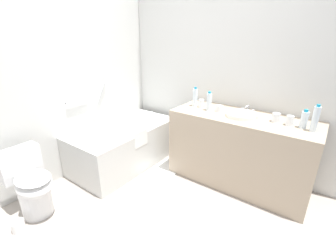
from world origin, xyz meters
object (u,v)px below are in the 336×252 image
Objects in this scene: water_bottle_3 at (195,97)px; drinking_glass_0 at (290,121)px; water_bottle_2 at (304,120)px; drinking_glass_1 at (219,109)px; sink_basin at (241,115)px; bathtub at (124,144)px; drinking_glass_3 at (276,117)px; toilet_paper_roll at (18,226)px; bath_mat at (164,171)px; water_bottle_0 at (209,102)px; sink_faucet at (247,109)px; toilet at (31,185)px; drinking_glass_2 at (201,103)px; water_bottle_1 at (315,119)px.

water_bottle_3 reaches higher than drinking_glass_0.
drinking_glass_1 is at bearing 90.02° from water_bottle_2.
sink_basin is 0.27m from drinking_glass_1.
bathtub is 15.61× the size of drinking_glass_3.
water_bottle_3 is at bearing -19.06° from toilet_paper_roll.
bath_mat is (0.13, -0.57, -0.28)m from bathtub.
drinking_glass_3 is (0.03, 0.13, -0.00)m from drinking_glass_0.
drinking_glass_3 is at bearing -90.33° from water_bottle_3.
water_bottle_0 is 0.98m from water_bottle_2.
toilet_paper_roll is at bearing 145.93° from sink_basin.
sink_faucet is 1.55× the size of drinking_glass_0.
drinking_glass_3 reaches higher than drinking_glass_1.
sink_basin is 1.47× the size of water_bottle_0.
sink_basin is at bearing 91.55° from water_bottle_2.
sink_basin is at bearing 50.74° from toilet.
bathtub is at bearing 103.20° from bath_mat.
water_bottle_0 reaches higher than water_bottle_2.
sink_basin is 3.39× the size of drinking_glass_2.
water_bottle_0 is at bearing 103.75° from drinking_glass_1.
water_bottle_0 is at bearing 92.03° from drinking_glass_0.
water_bottle_2 is (1.69, -2.00, 0.60)m from toilet.
drinking_glass_3 is (1.71, -1.75, 0.56)m from toilet.
water_bottle_1 is 2.61× the size of drinking_glass_0.
drinking_glass_0 is at bearing -42.54° from toilet_paper_roll.
drinking_glass_3 is 0.83× the size of toilet_paper_roll.
toilet is (-1.21, 0.02, 0.03)m from bathtub.
drinking_glass_1 is at bearing 88.03° from water_bottle_1.
sink_faucet is 0.62m from water_bottle_2.
drinking_glass_1 is at bearing -67.03° from bathtub.
bathtub reaches higher than water_bottle_2.
bathtub is 5.59× the size of water_bottle_1.
water_bottle_3 is at bearing -56.86° from bathtub.
toilet_paper_roll is at bearing 133.82° from water_bottle_1.
sink_basin is at bearing 180.00° from sink_faucet.
drinking_glass_2 is (1.72, -0.89, 0.57)m from toilet.
drinking_glass_0 is 1.07× the size of drinking_glass_3.
sink_basin is 3.63× the size of drinking_glass_3.
drinking_glass_2 is at bearing 84.71° from sink_basin.
water_bottle_3 is 0.95m from drinking_glass_3.
water_bottle_3 reaches higher than water_bottle_0.
drinking_glass_0 is 0.99m from drinking_glass_2.
sink_basin is at bearing -87.79° from water_bottle_0.
drinking_glass_3 reaches higher than sink_basin.
bathtub is 1.90m from drinking_glass_3.
water_bottle_0 is (1.66, -1.02, 0.62)m from toilet.
bathtub reaches higher than sink_basin.
bathtub is at bearing 103.52° from water_bottle_2.
drinking_glass_2 is at bearing 89.63° from drinking_glass_3.
bath_mat is at bearing 111.75° from sink_basin.
toilet is at bearing 148.48° from water_bottle_0.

